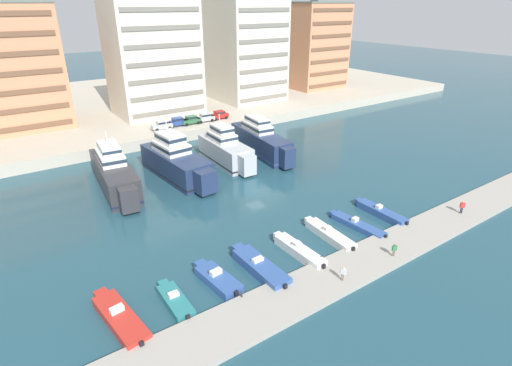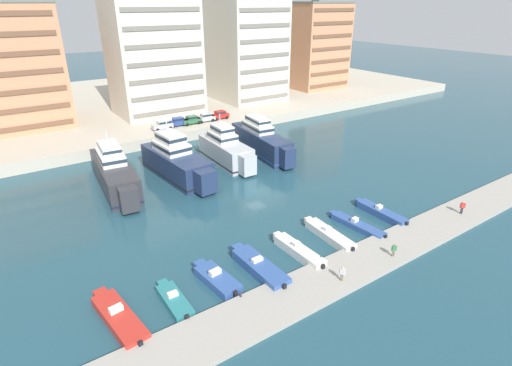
% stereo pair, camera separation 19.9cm
% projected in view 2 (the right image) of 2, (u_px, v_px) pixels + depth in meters
% --- Properties ---
extents(ground_plane, '(400.00, 400.00, 0.00)m').
position_uv_depth(ground_plane, '(256.00, 190.00, 59.10)').
color(ground_plane, '#234C5B').
extents(quay_promenade, '(180.00, 70.00, 2.07)m').
position_uv_depth(quay_promenade, '(124.00, 104.00, 104.86)').
color(quay_promenade, beige).
rests_on(quay_promenade, ground).
extents(pier_dock, '(120.00, 5.29, 0.52)m').
position_uv_depth(pier_dock, '(368.00, 259.00, 42.92)').
color(pier_dock, '#A8A399').
rests_on(pier_dock, ground).
extents(yacht_charcoal_far_left, '(5.87, 19.36, 8.29)m').
position_uv_depth(yacht_charcoal_far_left, '(114.00, 172.00, 59.06)').
color(yacht_charcoal_far_left, '#333338').
rests_on(yacht_charcoal_far_left, ground).
extents(yacht_navy_left, '(6.13, 18.29, 8.70)m').
position_uv_depth(yacht_navy_left, '(177.00, 162.00, 62.77)').
color(yacht_navy_left, navy).
rests_on(yacht_navy_left, ground).
extents(yacht_silver_mid_left, '(4.68, 15.32, 8.23)m').
position_uv_depth(yacht_silver_mid_left, '(226.00, 150.00, 68.27)').
color(yacht_silver_mid_left, silver).
rests_on(yacht_silver_mid_left, ground).
extents(yacht_navy_center_left, '(5.53, 19.05, 8.31)m').
position_uv_depth(yacht_navy_center_left, '(261.00, 140.00, 72.57)').
color(yacht_navy_center_left, navy).
rests_on(yacht_navy_center_left, ground).
extents(motorboat_red_far_left, '(3.02, 8.79, 1.42)m').
position_uv_depth(motorboat_red_far_left, '(119.00, 317.00, 34.71)').
color(motorboat_red_far_left, red).
rests_on(motorboat_red_far_left, ground).
extents(motorboat_teal_left, '(1.84, 6.18, 1.11)m').
position_uv_depth(motorboat_teal_left, '(174.00, 300.00, 36.82)').
color(motorboat_teal_left, teal).
rests_on(motorboat_teal_left, ground).
extents(motorboat_blue_mid_left, '(2.69, 6.71, 1.42)m').
position_uv_depth(motorboat_blue_mid_left, '(216.00, 278.00, 39.55)').
color(motorboat_blue_mid_left, '#33569E').
rests_on(motorboat_blue_mid_left, ground).
extents(motorboat_blue_center_left, '(2.33, 8.76, 1.42)m').
position_uv_depth(motorboat_blue_center_left, '(259.00, 267.00, 41.20)').
color(motorboat_blue_center_left, '#33569E').
rests_on(motorboat_blue_center_left, ground).
extents(motorboat_white_center, '(1.70, 8.00, 1.49)m').
position_uv_depth(motorboat_white_center, '(298.00, 251.00, 43.81)').
color(motorboat_white_center, white).
rests_on(motorboat_white_center, ground).
extents(motorboat_white_center_right, '(2.03, 8.29, 1.34)m').
position_uv_depth(motorboat_white_center_right, '(329.00, 234.00, 46.99)').
color(motorboat_white_center_right, white).
rests_on(motorboat_white_center_right, ground).
extents(motorboat_blue_mid_right, '(2.18, 8.33, 1.21)m').
position_uv_depth(motorboat_blue_mid_right, '(357.00, 225.00, 49.20)').
color(motorboat_blue_mid_right, '#33569E').
rests_on(motorboat_blue_mid_right, ground).
extents(motorboat_blue_right, '(1.58, 8.20, 1.37)m').
position_uv_depth(motorboat_blue_right, '(381.00, 212.00, 51.93)').
color(motorboat_blue_right, '#33569E').
rests_on(motorboat_blue_right, ground).
extents(car_silver_far_left, '(4.14, 2.00, 1.80)m').
position_uv_depth(car_silver_far_left, '(163.00, 125.00, 79.84)').
color(car_silver_far_left, '#B7BCC1').
rests_on(car_silver_far_left, quay_promenade).
extents(car_blue_left, '(4.14, 2.00, 1.80)m').
position_uv_depth(car_blue_left, '(178.00, 121.00, 82.09)').
color(car_blue_left, '#28428E').
rests_on(car_blue_left, quay_promenade).
extents(car_green_mid_left, '(4.11, 1.94, 1.80)m').
position_uv_depth(car_green_mid_left, '(191.00, 120.00, 83.29)').
color(car_green_mid_left, '#2D6642').
rests_on(car_green_mid_left, quay_promenade).
extents(car_silver_center_left, '(4.13, 1.99, 1.80)m').
position_uv_depth(car_silver_center_left, '(205.00, 117.00, 85.05)').
color(car_silver_center_left, '#B7BCC1').
rests_on(car_silver_center_left, quay_promenade).
extents(car_red_center, '(4.12, 1.96, 1.80)m').
position_uv_depth(car_red_center, '(220.00, 115.00, 86.99)').
color(car_red_center, red).
rests_on(car_red_center, quay_promenade).
extents(apartment_block_left, '(20.32, 15.58, 25.68)m').
position_uv_depth(apartment_block_left, '(4.00, 67.00, 76.90)').
color(apartment_block_left, tan).
rests_on(apartment_block_left, quay_promenade).
extents(apartment_block_mid_left, '(18.39, 13.82, 29.58)m').
position_uv_depth(apartment_block_mid_left, '(153.00, 50.00, 86.90)').
color(apartment_block_mid_left, silver).
rests_on(apartment_block_mid_left, quay_promenade).
extents(apartment_block_center_left, '(15.73, 16.63, 29.20)m').
position_uv_depth(apartment_block_center_left, '(247.00, 44.00, 100.33)').
color(apartment_block_center_left, silver).
rests_on(apartment_block_center_left, quay_promenade).
extents(apartment_block_center, '(16.07, 17.46, 25.51)m').
position_uv_depth(apartment_block_center, '(311.00, 45.00, 117.29)').
color(apartment_block_center, tan).
rests_on(apartment_block_center, quay_promenade).
extents(pedestrian_near_edge, '(0.54, 0.50, 1.77)m').
position_uv_depth(pedestrian_near_edge, '(463.00, 206.00, 51.14)').
color(pedestrian_near_edge, '#282D3D').
rests_on(pedestrian_near_edge, pier_dock).
extents(pedestrian_mid_deck, '(0.51, 0.41, 1.55)m').
position_uv_depth(pedestrian_mid_deck, '(394.00, 249.00, 42.54)').
color(pedestrian_mid_deck, '#7A6B56').
rests_on(pedestrian_mid_deck, pier_dock).
extents(pedestrian_far_side, '(0.39, 0.56, 1.60)m').
position_uv_depth(pedestrian_far_side, '(342.00, 273.00, 38.79)').
color(pedestrian_far_side, '#7A6B56').
rests_on(pedestrian_far_side, pier_dock).
extents(bollard_west, '(0.20, 0.20, 0.61)m').
position_uv_depth(bollard_west, '(241.00, 294.00, 36.90)').
color(bollard_west, '#2D2D33').
rests_on(bollard_west, pier_dock).
extents(bollard_west_mid, '(0.20, 0.20, 0.61)m').
position_uv_depth(bollard_west_mid, '(321.00, 258.00, 42.04)').
color(bollard_west_mid, '#2D2D33').
rests_on(bollard_west_mid, pier_dock).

